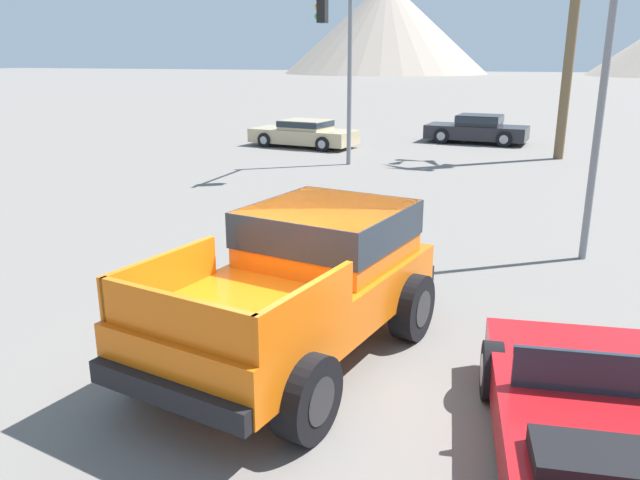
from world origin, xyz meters
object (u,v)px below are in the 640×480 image
at_px(orange_pickup_truck, 306,275).
at_px(red_convertible_car, 603,443).
at_px(parked_car_tan, 304,133).
at_px(traffic_light_main, 339,45).
at_px(parked_car_dark, 477,129).

height_order(orange_pickup_truck, red_convertible_car, orange_pickup_truck).
height_order(parked_car_tan, traffic_light_main, traffic_light_main).
relative_size(parked_car_tan, traffic_light_main, 0.80).
bearing_deg(traffic_light_main, parked_car_tan, -147.83).
height_order(orange_pickup_truck, parked_car_tan, orange_pickup_truck).
height_order(red_convertible_car, traffic_light_main, traffic_light_main).
xyz_separation_m(parked_car_tan, traffic_light_main, (3.11, -4.95, 3.50)).
relative_size(orange_pickup_truck, red_convertible_car, 1.11).
bearing_deg(orange_pickup_truck, parked_car_tan, 121.94).
relative_size(orange_pickup_truck, parked_car_dark, 1.10).
height_order(red_convertible_car, parked_car_tan, parked_car_tan).
relative_size(red_convertible_car, traffic_light_main, 0.76).
height_order(parked_car_dark, traffic_light_main, traffic_light_main).
height_order(red_convertible_car, parked_car_dark, parked_car_dark).
height_order(parked_car_tan, parked_car_dark, parked_car_dark).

